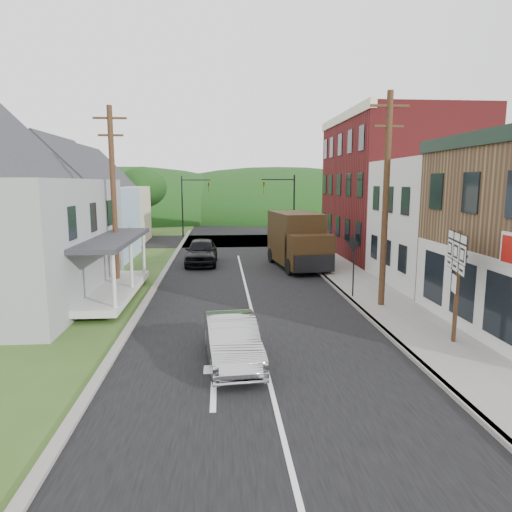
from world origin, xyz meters
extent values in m
plane|color=#2D4719|center=(0.00, 0.00, 0.00)|extent=(120.00, 120.00, 0.00)
cube|color=black|center=(0.00, 10.00, 0.00)|extent=(9.00, 90.00, 0.02)
cube|color=black|center=(0.00, 27.00, 0.00)|extent=(60.00, 9.00, 0.02)
cube|color=slate|center=(5.90, 8.00, 0.07)|extent=(2.80, 55.00, 0.15)
cube|color=slate|center=(4.55, 8.00, 0.07)|extent=(0.20, 55.00, 0.15)
cube|color=slate|center=(-4.65, 8.00, 0.06)|extent=(0.30, 55.00, 0.12)
cube|color=silver|center=(11.30, 7.50, 3.25)|extent=(8.00, 7.00, 6.50)
cube|color=maroon|center=(11.30, 17.00, 5.00)|extent=(8.00, 12.00, 10.00)
cube|color=#9ABAD2|center=(-11.00, 17.00, 2.50)|extent=(7.00, 8.00, 5.00)
cube|color=beige|center=(-11.50, 26.00, 2.50)|extent=(7.00, 8.00, 5.00)
cylinder|color=#472D19|center=(5.60, 3.50, 4.50)|extent=(0.26, 0.26, 9.00)
cube|color=#472D19|center=(5.60, 3.50, 8.40)|extent=(1.60, 0.10, 0.10)
cube|color=#472D19|center=(5.60, 3.50, 7.60)|extent=(1.20, 0.10, 0.10)
cylinder|color=#472D19|center=(-6.50, 8.00, 4.50)|extent=(0.26, 0.26, 9.00)
cube|color=#472D19|center=(-6.50, 8.00, 8.40)|extent=(1.60, 0.10, 0.10)
cube|color=#472D19|center=(-6.50, 8.00, 7.60)|extent=(1.20, 0.10, 0.10)
cylinder|color=black|center=(5.00, 23.50, 3.00)|extent=(0.14, 0.14, 6.00)
cylinder|color=black|center=(3.60, 23.50, 5.60)|extent=(2.80, 0.10, 0.10)
imported|color=olive|center=(2.40, 23.50, 4.90)|extent=(0.16, 0.20, 1.00)
cylinder|color=black|center=(-5.00, 30.50, 3.00)|extent=(0.14, 0.14, 6.00)
cylinder|color=black|center=(-3.60, 30.50, 5.60)|extent=(2.80, 0.10, 0.10)
imported|color=olive|center=(-2.40, 30.50, 4.90)|extent=(0.16, 0.20, 1.00)
cylinder|color=#382616|center=(-9.00, 32.00, 1.96)|extent=(0.36, 0.36, 3.92)
ellipsoid|color=black|center=(-9.00, 32.00, 4.90)|extent=(4.80, 4.80, 4.08)
ellipsoid|color=black|center=(0.00, 55.00, 0.00)|extent=(90.00, 30.00, 16.00)
imported|color=#A0A1A5|center=(-0.97, -2.08, 0.69)|extent=(1.85, 4.31, 1.38)
imported|color=black|center=(-2.53, 14.78, 0.85)|extent=(2.09, 5.00, 1.69)
cube|color=black|center=(3.50, 13.59, 1.90)|extent=(3.11, 5.07, 3.15)
cube|color=black|center=(3.87, 10.79, 1.36)|extent=(2.71, 2.05, 2.06)
cube|color=black|center=(3.85, 11.01, 2.23)|extent=(2.43, 1.59, 0.05)
cube|color=black|center=(4.00, 9.88, 0.81)|extent=(2.39, 0.48, 0.98)
cylinder|color=black|center=(2.73, 10.75, 0.49)|extent=(0.43, 1.01, 0.98)
cylinder|color=black|center=(4.99, 11.05, 0.49)|extent=(0.43, 1.01, 0.98)
cylinder|color=black|center=(2.15, 15.05, 0.49)|extent=(0.43, 1.01, 0.98)
cylinder|color=black|center=(4.41, 15.36, 0.49)|extent=(0.43, 1.01, 0.98)
cube|color=#472D19|center=(6.37, -1.21, 2.00)|extent=(0.14, 0.14, 3.69)
cube|color=black|center=(6.31, -1.19, 3.16)|extent=(0.54, 2.06, 0.08)
cube|color=white|center=(6.09, -1.90, 3.63)|extent=(0.16, 0.57, 0.23)
cube|color=white|center=(6.09, -1.90, 3.16)|extent=(0.17, 0.62, 0.58)
cube|color=white|center=(6.09, -1.90, 2.68)|extent=(0.16, 0.57, 0.30)
cube|color=white|center=(6.27, -1.18, 3.63)|extent=(0.16, 0.57, 0.23)
cube|color=white|center=(6.27, -1.18, 3.16)|extent=(0.17, 0.62, 0.58)
cube|color=white|center=(6.27, -1.18, 2.68)|extent=(0.16, 0.57, 0.30)
cube|color=white|center=(6.44, -0.46, 3.63)|extent=(0.16, 0.57, 0.23)
cube|color=white|center=(6.44, -0.46, 3.16)|extent=(0.17, 0.62, 0.58)
cube|color=white|center=(6.44, -0.46, 2.68)|extent=(0.16, 0.57, 0.30)
cube|color=white|center=(6.27, -1.18, 2.10)|extent=(0.13, 0.47, 0.58)
cylinder|color=black|center=(4.80, 5.04, 1.50)|extent=(0.09, 0.09, 2.69)
cube|color=black|center=(4.73, 5.04, 2.62)|extent=(0.26, 0.76, 0.79)
cube|color=yellow|center=(4.74, 5.04, 2.62)|extent=(0.24, 0.69, 0.71)
camera|label=1|loc=(-1.27, -15.09, 5.34)|focal=32.00mm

